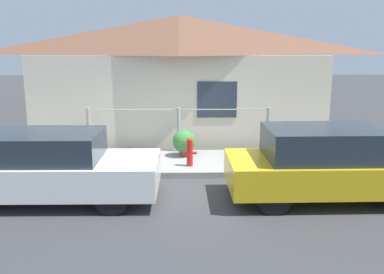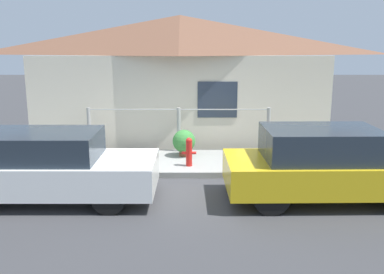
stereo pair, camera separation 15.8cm
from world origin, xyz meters
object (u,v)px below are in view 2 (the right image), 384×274
(car_left, at_px, (48,166))
(fire_hydrant, at_px, (190,151))
(potted_plant_near_hydrant, at_px, (185,142))
(car_right, at_px, (326,165))

(car_left, xyz_separation_m, fire_hydrant, (2.75, 1.87, -0.19))
(fire_hydrant, distance_m, potted_plant_near_hydrant, 0.91)
(car_right, bearing_deg, fire_hydrant, 143.78)
(car_right, height_order, potted_plant_near_hydrant, car_right)
(potted_plant_near_hydrant, bearing_deg, car_right, -44.86)
(car_left, height_order, car_right, car_right)
(car_left, relative_size, car_right, 1.05)
(car_right, relative_size, fire_hydrant, 5.73)
(car_right, xyz_separation_m, fire_hydrant, (-2.65, 1.87, -0.22))
(car_left, bearing_deg, fire_hydrant, 34.44)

